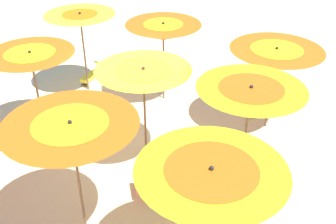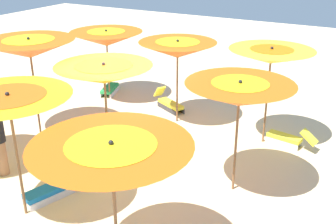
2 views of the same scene
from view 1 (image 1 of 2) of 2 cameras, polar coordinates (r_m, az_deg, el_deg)
ground at (r=10.08m, az=-4.69°, el=-5.28°), size 36.45×36.45×0.04m
beach_umbrella_1 at (r=6.75m, az=-13.28°, el=-3.07°), size 2.21×2.21×2.56m
beach_umbrella_2 at (r=5.90m, az=6.00°, el=-9.08°), size 2.21×2.21×2.41m
beach_umbrella_3 at (r=10.07m, az=-18.53°, el=6.76°), size 2.05×2.05×2.31m
beach_umbrella_4 at (r=8.65m, az=-3.43°, el=4.84°), size 2.05×2.05×2.38m
beach_umbrella_5 at (r=8.03m, az=11.39°, el=2.04°), size 2.13×2.13×2.40m
beach_umbrella_6 at (r=11.95m, az=-12.11°, el=12.46°), size 1.99×1.99×2.44m
beach_umbrella_7 at (r=11.24m, az=-0.68°, el=11.12°), size 2.06×2.06×2.34m
beach_umbrella_8 at (r=10.21m, az=14.80°, el=7.52°), size 2.25×2.25×2.26m
lounger_0 at (r=10.88m, az=-21.54°, el=-3.20°), size 0.82×1.22×0.58m
lounger_1 at (r=9.24m, az=5.99°, el=-7.60°), size 1.40×0.74×0.60m
lounger_2 at (r=9.03m, az=-2.94°, el=-8.49°), size 0.56×1.29×0.57m
lounger_5 at (r=13.25m, az=-10.41°, el=5.14°), size 0.51×1.25×0.52m
beachgoer_0 at (r=7.65m, az=3.37°, el=-10.75°), size 0.30×0.30×1.68m
beach_ball at (r=11.39m, az=11.64°, el=-0.01°), size 0.31×0.31×0.31m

